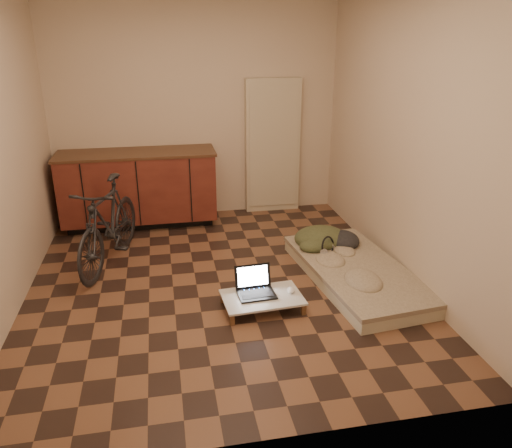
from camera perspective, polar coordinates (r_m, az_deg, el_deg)
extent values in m
cube|color=brown|center=(4.79, -4.20, -6.68)|extent=(3.50, 4.00, 0.00)
cube|color=beige|center=(6.30, -6.82, 12.54)|extent=(3.50, 0.00, 2.60)
cube|color=beige|center=(2.45, 0.76, -1.43)|extent=(3.50, 0.00, 2.60)
cube|color=beige|center=(4.85, 16.62, 9.19)|extent=(0.00, 4.00, 2.60)
cube|color=black|center=(6.35, -12.90, 0.53)|extent=(1.70, 0.48, 0.10)
cube|color=#521D17|center=(6.17, -13.24, 4.22)|extent=(1.80, 0.60, 0.78)
cube|color=#4A2C1B|center=(6.07, -13.56, 7.87)|extent=(1.84, 0.62, 0.03)
cube|color=beige|center=(6.46, 1.92, 8.84)|extent=(0.70, 0.10, 1.70)
imported|color=black|center=(5.17, -16.58, 0.50)|extent=(0.87, 1.57, 0.97)
cube|color=beige|center=(4.90, 11.39, -5.68)|extent=(1.00, 1.81, 0.11)
cube|color=#BAA98F|center=(4.87, 11.46, -4.89)|extent=(1.02, 1.83, 0.04)
cube|color=brown|center=(4.13, -2.75, -10.86)|extent=(0.04, 0.04, 0.09)
cube|color=brown|center=(4.45, -3.82, -8.34)|extent=(0.04, 0.04, 0.09)
cube|color=brown|center=(4.28, 5.46, -9.68)|extent=(0.04, 0.04, 0.09)
cube|color=brown|center=(4.59, 3.82, -7.35)|extent=(0.04, 0.04, 0.09)
cube|color=silver|center=(4.33, 0.73, -8.38)|extent=(0.71, 0.49, 0.02)
cube|color=black|center=(4.33, 0.08, -8.06)|extent=(0.33, 0.25, 0.02)
cube|color=black|center=(4.40, -0.39, -5.95)|extent=(0.32, 0.08, 0.20)
cube|color=white|center=(4.40, -0.39, -5.95)|extent=(0.27, 0.06, 0.17)
ellipsoid|color=white|center=(4.39, 4.00, -7.53)|extent=(0.08, 0.12, 0.04)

